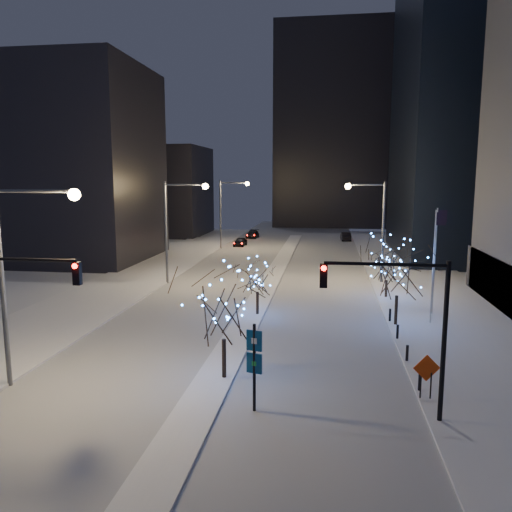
% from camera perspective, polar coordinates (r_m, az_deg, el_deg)
% --- Properties ---
extents(ground, '(160.00, 160.00, 0.00)m').
position_cam_1_polar(ground, '(22.95, -7.22, -17.86)').
color(ground, white).
rests_on(ground, ground).
extents(road, '(20.00, 130.00, 0.02)m').
position_cam_1_polar(road, '(55.97, 2.30, -1.74)').
color(road, '#9FA3AD').
rests_on(road, ground).
extents(median, '(2.00, 80.00, 0.15)m').
position_cam_1_polar(median, '(51.08, 1.72, -2.69)').
color(median, silver).
rests_on(median, ground).
extents(east_sidewalk, '(10.00, 90.00, 0.15)m').
position_cam_1_polar(east_sidewalk, '(42.08, 20.92, -5.80)').
color(east_sidewalk, silver).
rests_on(east_sidewalk, ground).
extents(west_sidewalk, '(8.00, 90.00, 0.15)m').
position_cam_1_polar(west_sidewalk, '(45.47, -17.66, -4.56)').
color(west_sidewalk, silver).
rests_on(west_sidewalk, ground).
extents(filler_west_near, '(22.00, 18.00, 24.00)m').
position_cam_1_polar(filler_west_near, '(68.56, -21.49, 9.67)').
color(filler_west_near, black).
rests_on(filler_west_near, ground).
extents(filler_west_far, '(18.00, 16.00, 16.00)m').
position_cam_1_polar(filler_west_far, '(95.17, -11.30, 7.29)').
color(filler_west_far, black).
rests_on(filler_west_far, ground).
extents(horizon_block, '(24.00, 14.00, 42.00)m').
position_cam_1_polar(horizon_block, '(112.25, 8.62, 14.22)').
color(horizon_block, black).
rests_on(horizon_block, ground).
extents(street_lamp_w_near, '(4.40, 0.56, 10.00)m').
position_cam_1_polar(street_lamp_w_near, '(26.43, -25.33, -0.25)').
color(street_lamp_w_near, '#595E66').
rests_on(street_lamp_w_near, ground).
extents(street_lamp_w_mid, '(4.40, 0.56, 10.00)m').
position_cam_1_polar(street_lamp_w_mid, '(49.09, -9.10, 4.31)').
color(street_lamp_w_mid, '#595E66').
rests_on(street_lamp_w_mid, ground).
extents(street_lamp_w_far, '(4.40, 0.56, 10.00)m').
position_cam_1_polar(street_lamp_w_far, '(73.29, -3.29, 5.86)').
color(street_lamp_w_far, '#595E66').
rests_on(street_lamp_w_far, ground).
extents(street_lamp_east, '(3.90, 0.56, 10.00)m').
position_cam_1_polar(street_lamp_east, '(50.08, 13.33, 4.21)').
color(street_lamp_east, '#595E66').
rests_on(street_lamp_east, ground).
extents(traffic_signal_west, '(5.26, 0.43, 7.00)m').
position_cam_1_polar(traffic_signal_west, '(24.84, -26.65, -4.96)').
color(traffic_signal_west, black).
rests_on(traffic_signal_west, ground).
extents(traffic_signal_east, '(5.26, 0.43, 7.00)m').
position_cam_1_polar(traffic_signal_east, '(21.71, 16.82, -6.29)').
color(traffic_signal_east, black).
rests_on(traffic_signal_east, ground).
extents(flagpoles, '(1.35, 2.60, 8.00)m').
position_cam_1_polar(flagpoles, '(38.18, 19.82, 0.06)').
color(flagpoles, silver).
rests_on(flagpoles, east_sidewalk).
extents(bollards, '(0.16, 12.16, 0.90)m').
position_cam_1_polar(bollards, '(31.60, 16.35, -9.37)').
color(bollards, black).
rests_on(bollards, east_sidewalk).
extents(car_near, '(1.84, 4.03, 1.34)m').
position_cam_1_polar(car_near, '(76.64, -1.81, 1.63)').
color(car_near, black).
rests_on(car_near, ground).
extents(car_mid, '(1.76, 4.39, 1.42)m').
position_cam_1_polar(car_mid, '(84.96, 10.21, 2.23)').
color(car_mid, black).
rests_on(car_mid, ground).
extents(car_far, '(2.03, 4.62, 1.32)m').
position_cam_1_polar(car_far, '(87.30, -0.41, 2.51)').
color(car_far, black).
rests_on(car_far, ground).
extents(holiday_tree_median_near, '(4.97, 4.97, 5.86)m').
position_cam_1_polar(holiday_tree_median_near, '(25.35, -3.74, -5.74)').
color(holiday_tree_median_near, black).
rests_on(holiday_tree_median_near, median).
extents(holiday_tree_median_far, '(4.03, 4.03, 4.27)m').
position_cam_1_polar(holiday_tree_median_far, '(37.36, 0.17, -2.39)').
color(holiday_tree_median_far, black).
rests_on(holiday_tree_median_far, median).
extents(holiday_tree_plaza_near, '(5.61, 5.61, 6.05)m').
position_cam_1_polar(holiday_tree_plaza_near, '(35.84, 15.90, -1.56)').
color(holiday_tree_plaza_near, black).
rests_on(holiday_tree_plaza_near, east_sidewalk).
extents(holiday_tree_plaza_far, '(5.07, 5.07, 4.66)m').
position_cam_1_polar(holiday_tree_plaza_far, '(44.20, 14.76, -0.85)').
color(holiday_tree_plaza_far, black).
rests_on(holiday_tree_plaza_far, east_sidewalk).
extents(wayfinding_sign, '(0.71, 0.28, 4.02)m').
position_cam_1_polar(wayfinding_sign, '(22.37, -0.20, -11.61)').
color(wayfinding_sign, black).
rests_on(wayfinding_sign, ground).
extents(construction_sign, '(1.27, 0.29, 2.12)m').
position_cam_1_polar(construction_sign, '(24.95, 18.90, -12.45)').
color(construction_sign, black).
rests_on(construction_sign, east_sidewalk).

